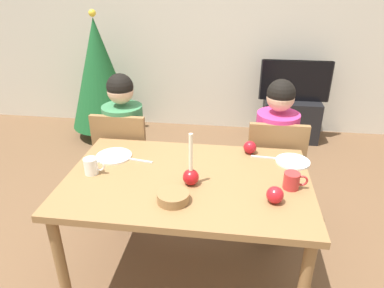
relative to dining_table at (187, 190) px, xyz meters
name	(u,v)px	position (x,y,z in m)	size (l,w,h in m)	color
ground_plane	(188,274)	(0.00, 0.00, -0.67)	(7.68, 7.68, 0.00)	brown
back_wall	(219,22)	(0.00, 2.60, 0.63)	(6.40, 0.10, 2.60)	beige
dining_table	(187,190)	(0.00, 0.00, 0.00)	(1.40, 0.90, 0.75)	olive
chair_left	(125,158)	(-0.58, 0.61, -0.15)	(0.40, 0.40, 0.90)	olive
chair_right	(273,168)	(0.55, 0.61, -0.15)	(0.40, 0.40, 0.90)	olive
person_left_child	(126,150)	(-0.58, 0.64, -0.10)	(0.30, 0.30, 1.17)	#33384C
person_right_child	(273,159)	(0.55, 0.64, -0.10)	(0.30, 0.30, 1.17)	#33384C
tv_stand	(290,119)	(0.90, 2.30, -0.43)	(0.64, 0.40, 0.48)	black
tv	(295,81)	(0.90, 2.30, 0.04)	(0.79, 0.05, 0.46)	black
christmas_tree	(99,74)	(-1.34, 2.10, 0.10)	(0.74, 0.74, 1.47)	brown
candle_centerpiece	(191,174)	(0.03, -0.06, 0.15)	(0.09, 0.09, 0.31)	red
plate_left	(114,156)	(-0.50, 0.19, 0.09)	(0.23, 0.23, 0.01)	white
plate_right	(293,161)	(0.62, 0.27, 0.09)	(0.21, 0.21, 0.01)	silver
mug_left	(92,166)	(-0.56, -0.02, 0.13)	(0.12, 0.08, 0.10)	white
mug_right	(292,181)	(0.58, -0.03, 0.13)	(0.13, 0.09, 0.09)	#B72D2D
fork_left	(139,160)	(-0.33, 0.16, 0.09)	(0.18, 0.01, 0.01)	silver
fork_right	(265,157)	(0.46, 0.30, 0.09)	(0.18, 0.01, 0.01)	silver
bowl_walnuts	(173,197)	(-0.04, -0.24, 0.11)	(0.17, 0.17, 0.05)	olive
apple_near_candle	(275,195)	(0.48, -0.17, 0.13)	(0.09, 0.09, 0.09)	red
apple_by_left_plate	(250,147)	(0.36, 0.36, 0.13)	(0.08, 0.08, 0.08)	#AD151F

